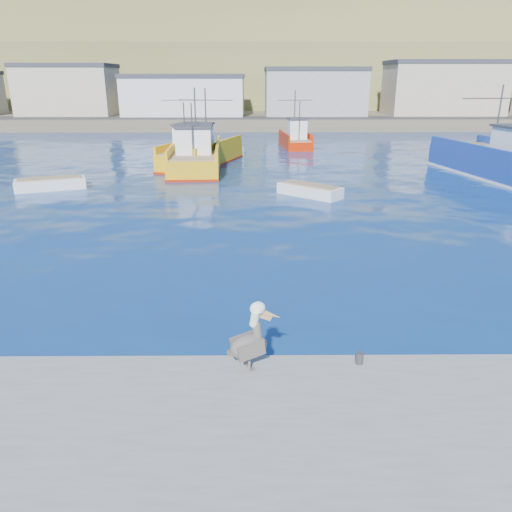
{
  "coord_description": "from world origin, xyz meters",
  "views": [
    {
      "loc": [
        0.32,
        -14.23,
        7.26
      ],
      "look_at": [
        0.46,
        2.06,
        1.41
      ],
      "focal_mm": 35.0,
      "sensor_mm": 36.0,
      "label": 1
    }
  ],
  "objects_px": {
    "boat_orange": "(296,138)",
    "skiff_far": "(480,153)",
    "trawler_yellow_a": "(201,153)",
    "skiff_mid": "(310,191)",
    "pelican": "(251,341)",
    "trawler_blue": "(506,162)",
    "trawler_yellow_b": "(196,157)",
    "skiff_left": "(51,185)"
  },
  "relations": [
    {
      "from": "trawler_yellow_b",
      "to": "skiff_mid",
      "type": "xyz_separation_m",
      "value": [
        8.37,
        -9.92,
        -0.75
      ]
    },
    {
      "from": "trawler_blue",
      "to": "skiff_far",
      "type": "bearing_deg",
      "value": 74.74
    },
    {
      "from": "trawler_yellow_a",
      "to": "pelican",
      "type": "distance_m",
      "value": 33.39
    },
    {
      "from": "trawler_yellow_b",
      "to": "skiff_left",
      "type": "distance_m",
      "value": 12.03
    },
    {
      "from": "trawler_yellow_b",
      "to": "trawler_blue",
      "type": "xyz_separation_m",
      "value": [
        23.94,
        -3.73,
        0.12
      ]
    },
    {
      "from": "trawler_blue",
      "to": "pelican",
      "type": "xyz_separation_m",
      "value": [
        -19.35,
        -27.24,
        0.07
      ]
    },
    {
      "from": "pelican",
      "to": "boat_orange",
      "type": "bearing_deg",
      "value": 83.84
    },
    {
      "from": "trawler_yellow_a",
      "to": "skiff_mid",
      "type": "height_order",
      "value": "trawler_yellow_a"
    },
    {
      "from": "trawler_yellow_b",
      "to": "skiff_left",
      "type": "height_order",
      "value": "trawler_yellow_b"
    },
    {
      "from": "trawler_yellow_b",
      "to": "trawler_yellow_a",
      "type": "bearing_deg",
      "value": 84.74
    },
    {
      "from": "trawler_yellow_a",
      "to": "skiff_left",
      "type": "relative_size",
      "value": 2.41
    },
    {
      "from": "skiff_mid",
      "to": "skiff_left",
      "type": "bearing_deg",
      "value": 173.03
    },
    {
      "from": "skiff_left",
      "to": "skiff_far",
      "type": "distance_m",
      "value": 39.29
    },
    {
      "from": "trawler_yellow_a",
      "to": "skiff_mid",
      "type": "relative_size",
      "value": 2.77
    },
    {
      "from": "trawler_yellow_b",
      "to": "skiff_mid",
      "type": "height_order",
      "value": "trawler_yellow_b"
    },
    {
      "from": "trawler_yellow_b",
      "to": "boat_orange",
      "type": "height_order",
      "value": "trawler_yellow_b"
    },
    {
      "from": "trawler_yellow_b",
      "to": "skiff_far",
      "type": "distance_m",
      "value": 28.07
    },
    {
      "from": "skiff_mid",
      "to": "pelican",
      "type": "height_order",
      "value": "pelican"
    },
    {
      "from": "skiff_mid",
      "to": "trawler_yellow_a",
      "type": "bearing_deg",
      "value": 124.18
    },
    {
      "from": "boat_orange",
      "to": "skiff_mid",
      "type": "bearing_deg",
      "value": -92.51
    },
    {
      "from": "skiff_left",
      "to": "pelican",
      "type": "relative_size",
      "value": 2.75
    },
    {
      "from": "trawler_yellow_b",
      "to": "skiff_left",
      "type": "xyz_separation_m",
      "value": [
        -9.16,
        -7.77,
        -0.73
      ]
    },
    {
      "from": "boat_orange",
      "to": "skiff_far",
      "type": "relative_size",
      "value": 1.94
    },
    {
      "from": "trawler_yellow_b",
      "to": "trawler_blue",
      "type": "relative_size",
      "value": 0.81
    },
    {
      "from": "trawler_blue",
      "to": "skiff_left",
      "type": "distance_m",
      "value": 33.36
    },
    {
      "from": "skiff_mid",
      "to": "skiff_far",
      "type": "relative_size",
      "value": 1.12
    },
    {
      "from": "skiff_mid",
      "to": "pelican",
      "type": "bearing_deg",
      "value": -100.17
    },
    {
      "from": "trawler_blue",
      "to": "skiff_mid",
      "type": "distance_m",
      "value": 16.78
    },
    {
      "from": "skiff_left",
      "to": "skiff_mid",
      "type": "xyz_separation_m",
      "value": [
        17.53,
        -2.14,
        -0.02
      ]
    },
    {
      "from": "trawler_blue",
      "to": "skiff_mid",
      "type": "bearing_deg",
      "value": -158.34
    },
    {
      "from": "skiff_far",
      "to": "trawler_yellow_a",
      "type": "bearing_deg",
      "value": -168.54
    },
    {
      "from": "trawler_blue",
      "to": "skiff_left",
      "type": "xyz_separation_m",
      "value": [
        -33.1,
        -4.04,
        -0.86
      ]
    },
    {
      "from": "trawler_yellow_a",
      "to": "trawler_blue",
      "type": "bearing_deg",
      "value": -13.85
    },
    {
      "from": "boat_orange",
      "to": "skiff_far",
      "type": "distance_m",
      "value": 18.64
    },
    {
      "from": "trawler_yellow_b",
      "to": "pelican",
      "type": "distance_m",
      "value": 31.31
    },
    {
      "from": "skiff_far",
      "to": "trawler_yellow_b",
      "type": "bearing_deg",
      "value": -164.37
    },
    {
      "from": "skiff_mid",
      "to": "boat_orange",
      "type": "bearing_deg",
      "value": 87.49
    },
    {
      "from": "skiff_far",
      "to": "pelican",
      "type": "bearing_deg",
      "value": -120.2
    },
    {
      "from": "trawler_yellow_b",
      "to": "boat_orange",
      "type": "relative_size",
      "value": 1.61
    },
    {
      "from": "trawler_blue",
      "to": "skiff_mid",
      "type": "height_order",
      "value": "trawler_blue"
    },
    {
      "from": "skiff_far",
      "to": "boat_orange",
      "type": "bearing_deg",
      "value": 161.1
    },
    {
      "from": "trawler_yellow_a",
      "to": "skiff_far",
      "type": "bearing_deg",
      "value": 11.46
    }
  ]
}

